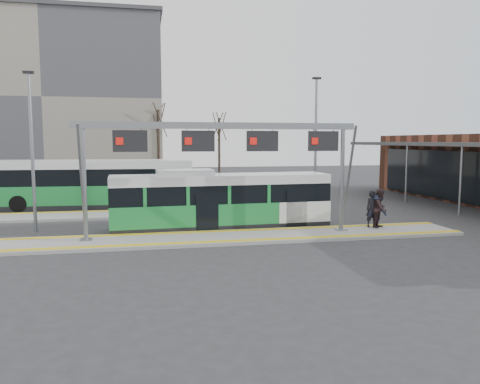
# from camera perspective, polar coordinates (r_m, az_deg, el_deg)

# --- Properties ---
(ground) EXTENTS (120.00, 120.00, 0.00)m
(ground) POSITION_cam_1_polar(r_m,az_deg,el_deg) (21.74, -0.97, -5.72)
(ground) COLOR #2D2D30
(ground) RESTS_ON ground
(platform_main) EXTENTS (22.00, 3.00, 0.15)m
(platform_main) POSITION_cam_1_polar(r_m,az_deg,el_deg) (21.72, -0.97, -5.53)
(platform_main) COLOR gray
(platform_main) RESTS_ON ground
(platform_second) EXTENTS (20.00, 3.00, 0.15)m
(platform_second) POSITION_cam_1_polar(r_m,az_deg,el_deg) (29.25, -11.60, -2.60)
(platform_second) COLOR gray
(platform_second) RESTS_ON ground
(tactile_main) EXTENTS (22.00, 2.65, 0.02)m
(tactile_main) POSITION_cam_1_polar(r_m,az_deg,el_deg) (21.71, -0.97, -5.31)
(tactile_main) COLOR yellow
(tactile_main) RESTS_ON platform_main
(tactile_second) EXTENTS (20.00, 0.35, 0.02)m
(tactile_second) POSITION_cam_1_polar(r_m,az_deg,el_deg) (30.38, -11.60, -2.11)
(tactile_second) COLOR yellow
(tactile_second) RESTS_ON platform_second
(gantry) EXTENTS (13.00, 1.68, 5.20)m
(gantry) POSITION_cam_1_polar(r_m,az_deg,el_deg) (21.46, -2.03, 5.69)
(gantry) COLOR slate
(gantry) RESTS_ON platform_main
(apartment_block) EXTENTS (24.50, 12.50, 18.40)m
(apartment_block) POSITION_cam_1_polar(r_m,az_deg,el_deg) (58.00, -21.87, 10.45)
(apartment_block) COLOR gray
(apartment_block) RESTS_ON ground
(hero_bus) EXTENTS (11.25, 2.83, 3.07)m
(hero_bus) POSITION_cam_1_polar(r_m,az_deg,el_deg) (24.18, -2.40, -1.13)
(hero_bus) COLOR black
(hero_bus) RESTS_ON ground
(bg_bus_green) EXTENTS (13.09, 3.55, 3.24)m
(bg_bus_green) POSITION_cam_1_polar(r_m,az_deg,el_deg) (32.83, -17.28, 0.87)
(bg_bus_green) COLOR black
(bg_bus_green) RESTS_ON ground
(bg_bus_blue) EXTENTS (11.17, 2.80, 2.90)m
(bg_bus_blue) POSITION_cam_1_polar(r_m,az_deg,el_deg) (36.37, -26.22, 0.74)
(bg_bus_blue) COLOR black
(bg_bus_blue) RESTS_ON ground
(passenger_a) EXTENTS (0.71, 0.49, 1.87)m
(passenger_a) POSITION_cam_1_polar(r_m,az_deg,el_deg) (24.61, 15.85, -1.99)
(passenger_a) COLOR black
(passenger_a) RESTS_ON platform_main
(passenger_b) EXTENTS (1.18, 1.17, 1.92)m
(passenger_b) POSITION_cam_1_polar(r_m,az_deg,el_deg) (24.63, 16.74, -1.95)
(passenger_b) COLOR black
(passenger_b) RESTS_ON platform_main
(passenger_c) EXTENTS (1.20, 0.84, 1.69)m
(passenger_c) POSITION_cam_1_polar(r_m,az_deg,el_deg) (24.71, 16.38, -2.18)
(passenger_c) COLOR #1C2133
(passenger_c) RESTS_ON platform_main
(tree_left) EXTENTS (1.40, 1.40, 8.83)m
(tree_left) POSITION_cam_1_polar(r_m,az_deg,el_deg) (50.93, -9.96, 8.61)
(tree_left) COLOR #382B21
(tree_left) RESTS_ON ground
(tree_mid) EXTENTS (1.40, 1.40, 8.11)m
(tree_mid) POSITION_cam_1_polar(r_m,az_deg,el_deg) (54.89, -2.57, 7.94)
(tree_mid) COLOR #382B21
(tree_mid) RESTS_ON ground
(lamp_west) EXTENTS (0.50, 0.25, 7.85)m
(lamp_west) POSITION_cam_1_polar(r_m,az_deg,el_deg) (25.08, -24.03, 4.93)
(lamp_west) COLOR slate
(lamp_west) RESTS_ON ground
(lamp_east) EXTENTS (0.50, 0.25, 8.35)m
(lamp_east) POSITION_cam_1_polar(r_m,az_deg,el_deg) (29.24, 9.21, 5.99)
(lamp_east) COLOR slate
(lamp_east) RESTS_ON ground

